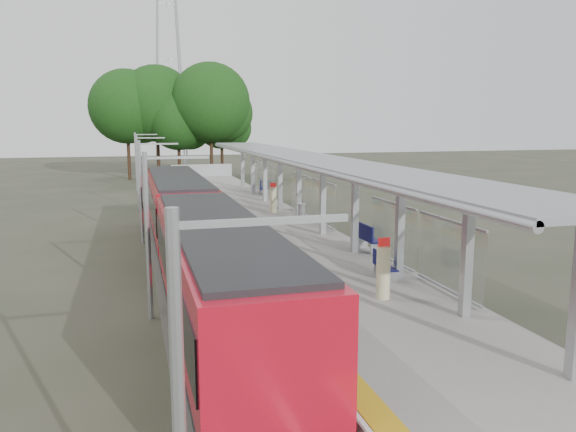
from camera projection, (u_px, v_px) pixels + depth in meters
The scene contains 16 objects.
ground at pixel (435, 392), 13.27m from camera, with size 200.00×200.00×0.00m, color #474438.
trackbed at pixel (176, 235), 31.07m from camera, with size 3.00×70.00×0.24m, color #59544C.
platform at pixel (255, 225), 32.19m from camera, with size 6.00×50.00×1.00m, color gray.
tactile_strip at pixel (211, 218), 31.44m from camera, with size 0.60×50.00×0.02m, color gold.
end_fence at pixel (202, 170), 55.72m from camera, with size 6.00×0.10×1.20m, color #9EA0A5.
train at pixel (192, 231), 22.19m from camera, with size 2.74×27.60×3.62m.
canopy at pixel (302, 164), 28.39m from camera, with size 3.27×38.00×3.66m.
pylon at pixel (167, 31), 79.24m from camera, with size 8.00×4.00×38.00m, color #9EA0A5, non-canonical shape.
tree_cluster at pixel (175, 108), 61.94m from camera, with size 18.00×11.99×12.76m.
catenary_masts at pixel (142, 188), 29.20m from camera, with size 2.08×48.16×5.40m.
bench_near at pixel (383, 264), 19.25m from camera, with size 0.44×1.34×0.91m.
bench_mid at pixel (367, 237), 23.30m from camera, with size 0.53×1.69×1.15m.
bench_far at pixel (262, 187), 41.72m from camera, with size 0.86×1.64×1.07m.
info_pillar_near at pixel (383, 272), 16.97m from camera, with size 0.43×0.43×1.89m.
info_pillar_far at pixel (273, 200), 33.26m from camera, with size 0.40×0.40×1.78m.
litter_bin at pixel (302, 212), 30.64m from camera, with size 0.46×0.46×0.94m, color #9EA0A5.
Camera 1 is at (-6.69, -11.02, 6.29)m, focal length 35.00 mm.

